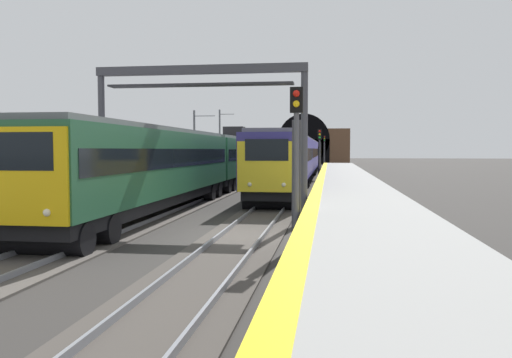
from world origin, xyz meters
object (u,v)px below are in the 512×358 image
at_px(overhead_signal_gantry, 200,102).
at_px(catenary_mast_near, 220,140).
at_px(railway_signal_far, 324,148).
at_px(railway_signal_mid, 320,149).
at_px(catenary_mast_far, 195,143).
at_px(train_adjacent_platform, 235,158).
at_px(railway_signal_near, 296,154).
at_px(train_main_approaching, 301,156).

relative_size(overhead_signal_gantry, catenary_mast_near, 1.10).
bearing_deg(railway_signal_far, railway_signal_mid, 0.00).
relative_size(catenary_mast_near, catenary_mast_far, 1.15).
bearing_deg(railway_signal_mid, train_adjacent_platform, -41.60).
height_order(train_adjacent_platform, railway_signal_near, train_adjacent_platform).
relative_size(railway_signal_mid, catenary_mast_far, 0.69).
relative_size(overhead_signal_gantry, catenary_mast_far, 1.26).
height_order(railway_signal_far, catenary_mast_near, catenary_mast_near).
distance_m(train_adjacent_platform, overhead_signal_gantry, 21.47).
xyz_separation_m(railway_signal_near, railway_signal_far, (77.65, 0.00, 0.44)).
relative_size(train_main_approaching, train_adjacent_platform, 0.94).
bearing_deg(catenary_mast_far, catenary_mast_near, 0.07).
bearing_deg(railway_signal_far, railway_signal_near, 0.00).
relative_size(train_adjacent_platform, overhead_signal_gantry, 6.70).
height_order(railway_signal_far, overhead_signal_gantry, overhead_signal_gantry).
bearing_deg(railway_signal_near, train_adjacent_platform, -165.65).
relative_size(train_main_approaching, catenary_mast_far, 7.97).
height_order(railway_signal_mid, catenary_mast_near, catenary_mast_near).
distance_m(railway_signal_far, overhead_signal_gantry, 72.16).
bearing_deg(railway_signal_far, catenary_mast_near, -25.74).
bearing_deg(catenary_mast_near, railway_signal_near, -165.35).
height_order(overhead_signal_gantry, catenary_mast_far, catenary_mast_far).
xyz_separation_m(train_adjacent_platform, catenary_mast_far, (10.89, 6.29, 1.42)).
xyz_separation_m(overhead_signal_gantry, catenary_mast_far, (32.04, 8.78, -1.27)).
relative_size(railway_signal_mid, overhead_signal_gantry, 0.55).
bearing_deg(railway_signal_far, train_main_approaching, -2.62).
bearing_deg(catenary_mast_near, overhead_signal_gantry, -168.87).
distance_m(train_adjacent_platform, catenary_mast_near, 24.46).
xyz_separation_m(railway_signal_near, railway_signal_mid, (34.50, 0.00, 0.15)).
bearing_deg(railway_signal_near, catenary_mast_near, -165.35).
bearing_deg(overhead_signal_gantry, railway_signal_far, -3.47).
distance_m(overhead_signal_gantry, catenary_mast_far, 33.24).
relative_size(train_main_approaching, catenary_mast_near, 6.95).
bearing_deg(railway_signal_near, catenary_mast_far, -160.76).
distance_m(railway_signal_near, railway_signal_far, 77.65).
bearing_deg(catenary_mast_far, train_main_approaching, -95.92).
xyz_separation_m(train_adjacent_platform, catenary_mast_near, (23.56, 6.31, 1.93)).
bearing_deg(train_adjacent_platform, railway_signal_far, 172.29).
height_order(train_adjacent_platform, railway_signal_far, railway_signal_far).
distance_m(train_main_approaching, catenary_mast_far, 11.41).
distance_m(train_main_approaching, catenary_mast_near, 17.96).
xyz_separation_m(railway_signal_far, catenary_mast_far, (-39.97, 13.15, 0.38)).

